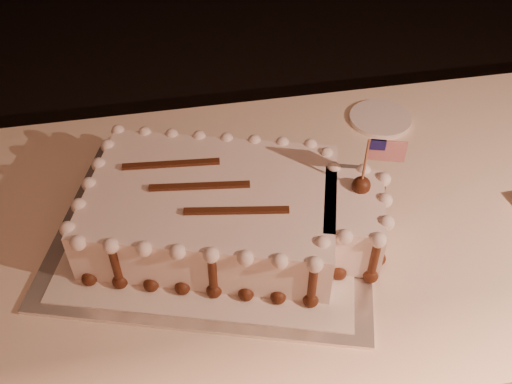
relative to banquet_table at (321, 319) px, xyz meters
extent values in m
cube|color=#FFE3C5|center=(0.00, 0.00, 0.00)|extent=(2.40, 0.80, 0.75)
cube|color=silver|center=(-0.24, -0.01, 0.38)|extent=(0.69, 0.59, 0.01)
cube|color=white|center=(-0.24, -0.01, 0.38)|extent=(0.62, 0.54, 0.00)
cube|color=white|center=(-0.24, -0.01, 0.44)|extent=(0.51, 0.41, 0.10)
cube|color=white|center=(0.00, -0.09, 0.44)|extent=(0.15, 0.19, 0.10)
sphere|color=#4E2513|center=(-0.47, -0.10, 0.39)|extent=(0.03, 0.03, 0.03)
sphere|color=#4E2513|center=(-0.42, -0.11, 0.39)|extent=(0.03, 0.03, 0.03)
sphere|color=#4E2513|center=(-0.37, -0.13, 0.39)|extent=(0.03, 0.03, 0.03)
sphere|color=#4E2513|center=(-0.31, -0.15, 0.39)|extent=(0.03, 0.03, 0.03)
sphere|color=#4E2513|center=(-0.26, -0.16, 0.39)|extent=(0.03, 0.03, 0.03)
sphere|color=#4E2513|center=(-0.21, -0.18, 0.39)|extent=(0.03, 0.03, 0.03)
sphere|color=#4E2513|center=(-0.16, -0.19, 0.39)|extent=(0.03, 0.03, 0.03)
sphere|color=#4E2513|center=(-0.11, -0.21, 0.39)|extent=(0.03, 0.03, 0.03)
sphere|color=#4E2513|center=(-0.08, -0.17, 0.39)|extent=(0.03, 0.03, 0.03)
sphere|color=#4E2513|center=(-0.04, -0.16, 0.39)|extent=(0.03, 0.03, 0.03)
sphere|color=#4E2513|center=(0.01, -0.18, 0.39)|extent=(0.03, 0.03, 0.03)
sphere|color=#4E2513|center=(0.03, -0.15, 0.39)|extent=(0.03, 0.03, 0.03)
sphere|color=#4E2513|center=(0.05, -0.10, 0.39)|extent=(0.03, 0.03, 0.03)
sphere|color=#4E2513|center=(0.07, -0.04, 0.39)|extent=(0.03, 0.03, 0.03)
sphere|color=#4E2513|center=(0.04, -0.01, 0.39)|extent=(0.03, 0.03, 0.03)
sphere|color=#4E2513|center=(-0.01, 0.00, 0.39)|extent=(0.03, 0.03, 0.03)
sphere|color=#4E2513|center=(-0.02, 0.04, 0.39)|extent=(0.03, 0.03, 0.03)
sphere|color=#4E2513|center=(-0.04, 0.08, 0.39)|extent=(0.03, 0.03, 0.03)
sphere|color=#4E2513|center=(-0.09, 0.09, 0.39)|extent=(0.03, 0.03, 0.03)
sphere|color=#4E2513|center=(-0.14, 0.11, 0.39)|extent=(0.03, 0.03, 0.03)
sphere|color=#4E2513|center=(-0.19, 0.12, 0.39)|extent=(0.03, 0.03, 0.03)
sphere|color=#4E2513|center=(-0.25, 0.14, 0.39)|extent=(0.03, 0.03, 0.03)
sphere|color=#4E2513|center=(-0.30, 0.16, 0.39)|extent=(0.03, 0.03, 0.03)
sphere|color=#4E2513|center=(-0.35, 0.17, 0.39)|extent=(0.03, 0.03, 0.03)
sphere|color=#4E2513|center=(-0.40, 0.19, 0.39)|extent=(0.03, 0.03, 0.03)
sphere|color=#4E2513|center=(-0.42, 0.15, 0.39)|extent=(0.03, 0.03, 0.03)
sphere|color=#4E2513|center=(-0.44, 0.09, 0.39)|extent=(0.03, 0.03, 0.03)
sphere|color=#4E2513|center=(-0.46, 0.04, 0.39)|extent=(0.03, 0.03, 0.03)
sphere|color=#4E2513|center=(-0.47, -0.01, 0.39)|extent=(0.03, 0.03, 0.03)
sphere|color=#4E2513|center=(-0.49, -0.06, 0.39)|extent=(0.03, 0.03, 0.03)
sphere|color=white|center=(-0.47, -0.10, 0.49)|extent=(0.03, 0.03, 0.03)
sphere|color=white|center=(-0.42, -0.11, 0.49)|extent=(0.03, 0.03, 0.03)
sphere|color=white|center=(-0.37, -0.13, 0.49)|extent=(0.03, 0.03, 0.03)
sphere|color=white|center=(-0.31, -0.15, 0.49)|extent=(0.03, 0.03, 0.03)
sphere|color=white|center=(-0.26, -0.16, 0.49)|extent=(0.03, 0.03, 0.03)
sphere|color=white|center=(-0.21, -0.18, 0.49)|extent=(0.03, 0.03, 0.03)
sphere|color=white|center=(-0.16, -0.19, 0.49)|extent=(0.03, 0.03, 0.03)
sphere|color=white|center=(-0.11, -0.21, 0.49)|extent=(0.03, 0.03, 0.03)
sphere|color=white|center=(-0.08, -0.17, 0.49)|extent=(0.03, 0.03, 0.03)
sphere|color=white|center=(-0.04, -0.16, 0.49)|extent=(0.03, 0.03, 0.03)
sphere|color=white|center=(0.01, -0.18, 0.49)|extent=(0.03, 0.03, 0.03)
sphere|color=white|center=(0.03, -0.15, 0.49)|extent=(0.03, 0.03, 0.03)
sphere|color=white|center=(0.05, -0.10, 0.49)|extent=(0.03, 0.03, 0.03)
sphere|color=white|center=(0.07, -0.04, 0.49)|extent=(0.03, 0.03, 0.03)
sphere|color=white|center=(0.04, -0.01, 0.49)|extent=(0.03, 0.03, 0.03)
sphere|color=white|center=(-0.01, 0.00, 0.49)|extent=(0.03, 0.03, 0.03)
sphere|color=white|center=(-0.02, 0.04, 0.49)|extent=(0.03, 0.03, 0.03)
sphere|color=white|center=(-0.04, 0.08, 0.49)|extent=(0.03, 0.03, 0.03)
sphere|color=white|center=(-0.09, 0.09, 0.49)|extent=(0.03, 0.03, 0.03)
sphere|color=white|center=(-0.14, 0.11, 0.49)|extent=(0.03, 0.03, 0.03)
sphere|color=white|center=(-0.19, 0.12, 0.49)|extent=(0.03, 0.03, 0.03)
sphere|color=white|center=(-0.25, 0.14, 0.49)|extent=(0.03, 0.03, 0.03)
sphere|color=white|center=(-0.30, 0.16, 0.49)|extent=(0.03, 0.03, 0.03)
sphere|color=white|center=(-0.35, 0.17, 0.49)|extent=(0.03, 0.03, 0.03)
sphere|color=white|center=(-0.40, 0.19, 0.49)|extent=(0.03, 0.03, 0.03)
sphere|color=white|center=(-0.42, 0.15, 0.49)|extent=(0.03, 0.03, 0.03)
sphere|color=white|center=(-0.44, 0.09, 0.49)|extent=(0.03, 0.03, 0.03)
sphere|color=white|center=(-0.46, 0.04, 0.49)|extent=(0.03, 0.03, 0.03)
sphere|color=white|center=(-0.47, -0.01, 0.49)|extent=(0.03, 0.03, 0.03)
sphere|color=white|center=(-0.49, -0.06, 0.49)|extent=(0.03, 0.03, 0.03)
cylinder|color=#4E2513|center=(-0.42, -0.11, 0.44)|extent=(0.01, 0.01, 0.10)
sphere|color=#4E2513|center=(-0.42, -0.11, 0.40)|extent=(0.03, 0.03, 0.03)
cylinder|color=#4E2513|center=(-0.26, -0.16, 0.44)|extent=(0.01, 0.01, 0.10)
sphere|color=#4E2513|center=(-0.26, -0.16, 0.40)|extent=(0.03, 0.03, 0.03)
cylinder|color=#4E2513|center=(-0.11, -0.21, 0.44)|extent=(0.01, 0.01, 0.10)
sphere|color=#4E2513|center=(-0.11, -0.21, 0.40)|extent=(0.03, 0.03, 0.03)
cylinder|color=#4E2513|center=(0.01, -0.18, 0.44)|extent=(0.01, 0.01, 0.10)
sphere|color=#4E2513|center=(0.01, -0.18, 0.40)|extent=(0.03, 0.03, 0.03)
cylinder|color=#4E2513|center=(0.07, -0.04, 0.44)|extent=(0.01, 0.01, 0.10)
sphere|color=#4E2513|center=(0.07, -0.04, 0.40)|extent=(0.03, 0.03, 0.03)
cylinder|color=#4E2513|center=(-0.02, 0.04, 0.44)|extent=(0.01, 0.01, 0.10)
sphere|color=#4E2513|center=(-0.02, 0.04, 0.40)|extent=(0.03, 0.03, 0.03)
cylinder|color=#4E2513|center=(-0.14, 0.11, 0.44)|extent=(0.01, 0.01, 0.10)
sphere|color=#4E2513|center=(-0.14, 0.11, 0.40)|extent=(0.03, 0.03, 0.03)
cylinder|color=#4E2513|center=(-0.30, 0.16, 0.44)|extent=(0.01, 0.01, 0.10)
sphere|color=#4E2513|center=(-0.30, 0.16, 0.40)|extent=(0.03, 0.03, 0.03)
cylinder|color=#4E2513|center=(-0.42, 0.15, 0.44)|extent=(0.01, 0.01, 0.10)
sphere|color=#4E2513|center=(-0.42, 0.15, 0.40)|extent=(0.03, 0.03, 0.03)
cylinder|color=#4E2513|center=(-0.47, -0.01, 0.44)|extent=(0.01, 0.01, 0.10)
sphere|color=#4E2513|center=(-0.47, -0.01, 0.40)|extent=(0.03, 0.03, 0.03)
cube|color=#4E2513|center=(-0.31, 0.06, 0.49)|extent=(0.18, 0.03, 0.01)
cube|color=#4E2513|center=(-0.26, -0.01, 0.49)|extent=(0.18, 0.04, 0.01)
cube|color=#4E2513|center=(-0.21, -0.08, 0.49)|extent=(0.18, 0.04, 0.01)
sphere|color=#4E2513|center=(0.02, -0.06, 0.50)|extent=(0.03, 0.03, 0.03)
cylinder|color=#B9744F|center=(0.02, -0.06, 0.54)|extent=(0.00, 0.00, 0.13)
cube|color=red|center=(0.05, -0.07, 0.58)|extent=(0.06, 0.02, 0.04)
cube|color=navy|center=(0.03, -0.07, 0.59)|extent=(0.03, 0.01, 0.02)
cylinder|color=white|center=(0.19, 0.26, 0.38)|extent=(0.14, 0.14, 0.01)
camera|label=1|loc=(-0.30, -0.74, 1.18)|focal=40.00mm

